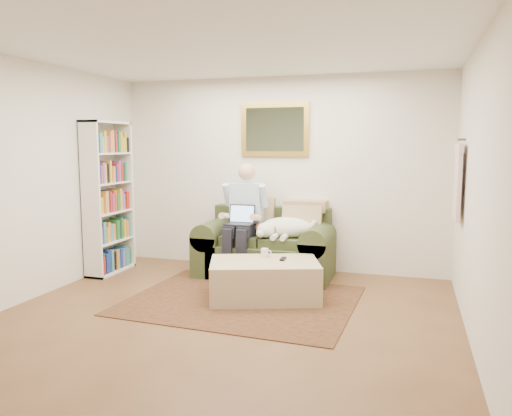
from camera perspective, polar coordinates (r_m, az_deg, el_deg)
The scene contains 12 objects.
room_shell at distance 4.77m, azimuth -3.87°, elevation 2.46°, with size 4.51×5.00×2.61m.
rug at distance 5.55m, azimuth -1.64°, elevation -10.49°, with size 2.41×1.93×0.01m, color #311F13.
sofa at distance 6.51m, azimuth 1.07°, elevation -5.16°, with size 1.73×0.88×1.04m.
seated_man at distance 6.36m, azimuth -1.58°, elevation -1.51°, with size 0.57×0.82×1.46m, color #8CB4D8, non-canonical shape.
laptop at distance 6.29m, azimuth -1.78°, elevation -1.28°, with size 0.34×0.27×0.24m.
sleeping_dog at distance 6.28m, azimuth 3.58°, elevation -2.25°, with size 0.71×0.45×0.26m, color white, non-canonical shape.
ottoman at distance 5.56m, azimuth 0.97°, elevation -8.23°, with size 1.18×0.75×0.43m, color tan.
coffee_mug at distance 5.68m, azimuth 0.99°, elevation -5.14°, with size 0.08×0.08×0.10m, color white.
tv_remote at distance 5.57m, azimuth 3.10°, elevation -5.83°, with size 0.05×0.15×0.02m, color black.
bookshelf at distance 6.87m, azimuth -16.54°, elevation 1.13°, with size 0.28×0.80×2.00m, color white, non-canonical shape.
wall_mirror at distance 6.79m, azimuth 2.16°, elevation 8.96°, with size 0.94×0.04×0.72m.
hanging_shirt at distance 5.70m, azimuth 22.07°, elevation 3.24°, with size 0.06×0.52×0.90m, color #F3C9C9, non-canonical shape.
Camera 1 is at (1.72, -4.07, 1.70)m, focal length 35.00 mm.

